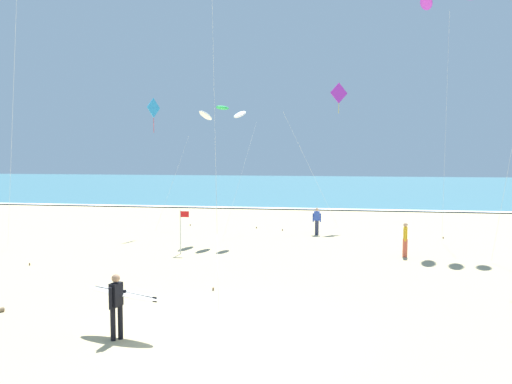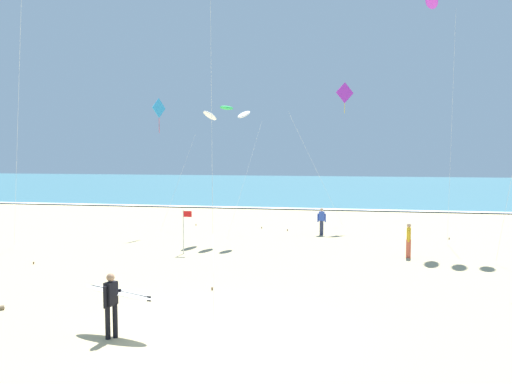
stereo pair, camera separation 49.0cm
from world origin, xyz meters
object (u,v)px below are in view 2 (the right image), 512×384
object	(u,v)px
kite_diamond_violet_distant	(343,97)
bystander_yellow_top	(409,240)
bystander_blue_top	(322,221)
surfer_lead	(115,297)
kite_diamond_cobalt_near	(160,113)
kite_arc_emerald_far	(227,113)
lifeguard_flag	(184,227)

from	to	relation	value
kite_diamond_violet_distant	bystander_yellow_top	xyz separation A→B (m)	(3.19, -9.08, -7.45)
bystander_yellow_top	bystander_blue_top	bearing A→B (deg)	126.80
surfer_lead	bystander_yellow_top	xyz separation A→B (m)	(8.59, 11.78, -0.23)
kite_diamond_cobalt_near	bystander_blue_top	distance (m)	11.40
bystander_blue_top	surfer_lead	bearing A→B (deg)	-103.88
bystander_yellow_top	kite_diamond_violet_distant	bearing A→B (deg)	109.34
kite_diamond_violet_distant	bystander_yellow_top	bearing A→B (deg)	-70.66
kite_arc_emerald_far	bystander_blue_top	distance (m)	8.30
kite_arc_emerald_far	lifeguard_flag	world-z (taller)	kite_arc_emerald_far
surfer_lead	bystander_blue_top	xyz separation A→B (m)	(4.32, 17.48, -0.23)
kite_diamond_violet_distant	bystander_blue_top	bearing A→B (deg)	-107.71
surfer_lead	bystander_blue_top	bearing A→B (deg)	76.12
kite_diamond_cobalt_near	kite_diamond_violet_distant	world-z (taller)	kite_diamond_violet_distant
surfer_lead	kite_diamond_violet_distant	bearing A→B (deg)	75.49
surfer_lead	kite_arc_emerald_far	size ratio (longest dim) A/B	0.31
lifeguard_flag	kite_diamond_cobalt_near	bearing A→B (deg)	119.86
bystander_blue_top	kite_diamond_violet_distant	bearing A→B (deg)	72.29
bystander_yellow_top	lifeguard_flag	size ratio (longest dim) A/B	0.76
surfer_lead	kite_arc_emerald_far	bearing A→B (deg)	92.53
surfer_lead	kite_diamond_violet_distant	distance (m)	22.72
lifeguard_flag	kite_diamond_violet_distant	bearing A→B (deg)	54.72
bystander_blue_top	kite_diamond_cobalt_near	bearing A→B (deg)	-175.61
kite_diamond_violet_distant	kite_diamond_cobalt_near	bearing A→B (deg)	-158.75
lifeguard_flag	bystander_yellow_top	bearing A→B (deg)	5.54
kite_arc_emerald_far	kite_diamond_violet_distant	distance (m)	8.65
lifeguard_flag	surfer_lead	bearing A→B (deg)	-80.85
kite_diamond_violet_distant	lifeguard_flag	distance (m)	14.19
bystander_yellow_top	lifeguard_flag	distance (m)	10.38
bystander_blue_top	lifeguard_flag	distance (m)	9.04
kite_diamond_violet_distant	lifeguard_flag	bearing A→B (deg)	-125.28
kite_diamond_violet_distant	bystander_blue_top	size ratio (longest dim) A/B	5.78
kite_diamond_cobalt_near	bystander_blue_top	xyz separation A→B (m)	(9.48, 0.73, -6.29)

